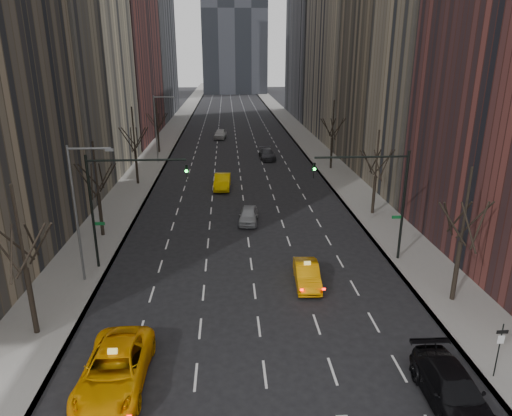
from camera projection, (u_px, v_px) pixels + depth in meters
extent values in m
plane|color=black|center=(265.00, 374.00, 21.56)|extent=(400.00, 400.00, 0.00)
cube|color=slate|center=(171.00, 133.00, 86.98)|extent=(4.50, 320.00, 0.15)
cube|color=slate|center=(298.00, 132.00, 88.46)|extent=(4.50, 320.00, 0.15)
cube|color=brown|center=(104.00, 6.00, 75.63)|extent=(14.00, 28.00, 44.00)
cylinder|color=black|center=(32.00, 301.00, 23.97)|extent=(0.28, 0.28, 3.78)
cylinder|color=black|center=(19.00, 228.00, 22.64)|extent=(0.16, 0.16, 4.50)
cylinder|color=black|center=(32.00, 240.00, 23.78)|extent=(0.42, 1.80, 2.52)
cylinder|color=black|center=(41.00, 244.00, 23.30)|extent=(1.74, 0.72, 2.52)
cylinder|color=black|center=(31.00, 251.00, 22.49)|extent=(1.46, 1.25, 2.52)
cylinder|color=black|center=(11.00, 254.00, 22.16)|extent=(0.42, 1.80, 2.52)
cylinder|color=black|center=(3.00, 249.00, 22.64)|extent=(1.74, 0.72, 2.52)
cylinder|color=black|center=(13.00, 243.00, 23.45)|extent=(1.46, 1.25, 2.52)
cylinder|color=black|center=(101.00, 214.00, 37.24)|extent=(0.28, 0.28, 3.57)
cylinder|color=black|center=(95.00, 168.00, 35.99)|extent=(0.16, 0.16, 4.25)
cylinder|color=black|center=(101.00, 176.00, 37.08)|extent=(0.42, 1.80, 2.52)
cylinder|color=black|center=(108.00, 178.00, 36.60)|extent=(1.74, 0.72, 2.52)
cylinder|color=black|center=(103.00, 180.00, 35.79)|extent=(1.46, 1.25, 2.52)
cylinder|color=black|center=(92.00, 182.00, 35.46)|extent=(0.42, 1.80, 2.52)
cylinder|color=black|center=(85.00, 180.00, 35.95)|extent=(1.74, 0.72, 2.52)
cylinder|color=black|center=(90.00, 177.00, 36.76)|extent=(1.46, 1.25, 2.52)
cylinder|color=black|center=(137.00, 166.00, 52.30)|extent=(0.28, 0.28, 3.99)
cylinder|color=black|center=(133.00, 128.00, 50.90)|extent=(0.16, 0.16, 4.75)
cylinder|color=black|center=(137.00, 137.00, 52.08)|extent=(0.42, 1.80, 2.52)
cylinder|color=black|center=(142.00, 138.00, 51.59)|extent=(1.74, 0.72, 2.52)
cylinder|color=black|center=(139.00, 139.00, 50.78)|extent=(1.46, 1.25, 2.52)
cylinder|color=black|center=(131.00, 140.00, 50.46)|extent=(0.42, 1.80, 2.52)
cylinder|color=black|center=(126.00, 139.00, 50.94)|extent=(1.74, 0.72, 2.52)
cylinder|color=black|center=(129.00, 138.00, 51.75)|extent=(1.46, 1.25, 2.52)
cylinder|color=black|center=(159.00, 141.00, 69.42)|extent=(0.28, 0.28, 3.36)
cylinder|color=black|center=(157.00, 117.00, 68.24)|extent=(0.16, 0.16, 4.00)
cylinder|color=black|center=(159.00, 121.00, 69.30)|extent=(0.42, 1.80, 2.52)
cylinder|color=black|center=(163.00, 121.00, 68.81)|extent=(1.74, 0.72, 2.52)
cylinder|color=black|center=(161.00, 122.00, 68.00)|extent=(1.46, 1.25, 2.52)
cylinder|color=black|center=(155.00, 123.00, 67.68)|extent=(0.42, 1.80, 2.52)
cylinder|color=black|center=(151.00, 122.00, 68.16)|extent=(1.74, 0.72, 2.52)
cylinder|color=black|center=(153.00, 121.00, 68.97)|extent=(1.46, 1.25, 2.52)
cylinder|color=black|center=(456.00, 271.00, 27.30)|extent=(0.28, 0.28, 3.78)
cylinder|color=black|center=(466.00, 205.00, 25.98)|extent=(0.16, 0.16, 4.50)
cylinder|color=black|center=(459.00, 217.00, 27.12)|extent=(0.42, 1.80, 2.52)
cylinder|color=black|center=(475.00, 220.00, 26.63)|extent=(1.74, 0.72, 2.52)
cylinder|color=black|center=(480.00, 225.00, 25.82)|extent=(1.46, 1.25, 2.52)
cylinder|color=black|center=(469.00, 228.00, 25.50)|extent=(0.42, 1.80, 2.52)
cylinder|color=black|center=(453.00, 224.00, 25.98)|extent=(1.74, 0.72, 2.52)
cylinder|color=black|center=(448.00, 219.00, 26.79)|extent=(1.46, 1.25, 2.52)
cylinder|color=black|center=(374.00, 195.00, 42.47)|extent=(0.28, 0.28, 3.57)
cylinder|color=black|center=(377.00, 153.00, 41.21)|extent=(0.16, 0.16, 4.25)
cylinder|color=black|center=(375.00, 161.00, 42.31)|extent=(0.42, 1.80, 2.52)
cylinder|color=black|center=(384.00, 162.00, 41.83)|extent=(1.74, 0.72, 2.52)
cylinder|color=black|center=(386.00, 164.00, 41.02)|extent=(1.46, 1.25, 2.52)
cylinder|color=black|center=(378.00, 165.00, 40.69)|extent=(0.42, 1.80, 2.52)
cylinder|color=black|center=(369.00, 164.00, 41.17)|extent=(1.74, 0.72, 2.52)
cylinder|color=black|center=(368.00, 162.00, 41.98)|extent=(1.46, 1.25, 2.52)
cylinder|color=black|center=(331.00, 153.00, 59.42)|extent=(0.28, 0.28, 3.99)
cylinder|color=black|center=(333.00, 119.00, 58.02)|extent=(0.16, 0.16, 4.75)
cylinder|color=black|center=(332.00, 127.00, 59.20)|extent=(0.42, 1.80, 2.52)
cylinder|color=black|center=(338.00, 128.00, 58.71)|extent=(1.74, 0.72, 2.52)
cylinder|color=black|center=(339.00, 129.00, 57.90)|extent=(1.46, 1.25, 2.52)
cylinder|color=black|center=(333.00, 129.00, 57.58)|extent=(0.42, 1.80, 2.52)
cylinder|color=black|center=(327.00, 129.00, 58.06)|extent=(1.74, 0.72, 2.52)
cylinder|color=black|center=(327.00, 128.00, 58.87)|extent=(1.46, 1.25, 2.52)
cylinder|color=black|center=(92.00, 213.00, 30.93)|extent=(0.18, 0.18, 8.00)
cylinder|color=black|center=(136.00, 160.00, 29.97)|extent=(6.50, 0.14, 0.14)
imported|color=black|center=(187.00, 173.00, 30.46)|extent=(0.18, 0.22, 1.10)
sphere|color=#0CFF33|center=(186.00, 171.00, 30.24)|extent=(0.20, 0.20, 0.20)
cube|color=#0C5926|center=(100.00, 224.00, 31.21)|extent=(0.70, 0.04, 0.22)
cylinder|color=black|center=(403.00, 206.00, 32.23)|extent=(0.18, 0.18, 8.00)
cylinder|color=black|center=(362.00, 157.00, 30.88)|extent=(6.50, 0.14, 0.14)
imported|color=black|center=(314.00, 171.00, 30.97)|extent=(0.18, 0.22, 1.10)
sphere|color=#0CFF33|center=(315.00, 169.00, 30.76)|extent=(0.20, 0.20, 0.20)
cube|color=#0C5926|center=(397.00, 217.00, 32.46)|extent=(0.70, 0.04, 0.22)
cylinder|color=slate|center=(76.00, 216.00, 28.85)|extent=(0.16, 0.16, 9.00)
cylinder|color=slate|center=(89.00, 148.00, 27.55)|extent=(2.60, 0.14, 0.14)
cube|color=slate|center=(110.00, 150.00, 27.66)|extent=(0.50, 0.22, 0.15)
cylinder|color=slate|center=(156.00, 130.00, 61.94)|extent=(0.16, 0.16, 9.00)
cylinder|color=slate|center=(163.00, 97.00, 60.65)|extent=(2.60, 0.14, 0.14)
cube|color=slate|center=(173.00, 98.00, 60.75)|extent=(0.50, 0.22, 0.15)
cylinder|color=black|center=(498.00, 351.00, 20.76)|extent=(0.06, 0.06, 2.80)
cube|color=black|center=(502.00, 332.00, 20.42)|extent=(0.55, 0.02, 0.18)
cube|color=silver|center=(501.00, 340.00, 20.55)|extent=(0.32, 0.02, 0.42)
imported|color=#F2A005|center=(115.00, 369.00, 20.58)|extent=(2.88, 6.18, 1.71)
imported|color=orange|center=(307.00, 274.00, 29.76)|extent=(1.73, 4.39, 1.42)
imported|color=#9D9FA4|center=(249.00, 215.00, 40.83)|extent=(2.07, 4.21, 1.38)
imported|color=black|center=(452.00, 390.00, 19.40)|extent=(2.32, 5.50, 1.59)
imported|color=#E9B904|center=(222.00, 181.00, 51.11)|extent=(1.98, 5.05, 1.64)
imported|color=#313136|center=(267.00, 154.00, 65.51)|extent=(2.29, 5.18, 1.48)
imported|color=#BCBCBC|center=(220.00, 134.00, 81.47)|extent=(2.51, 5.15, 1.69)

